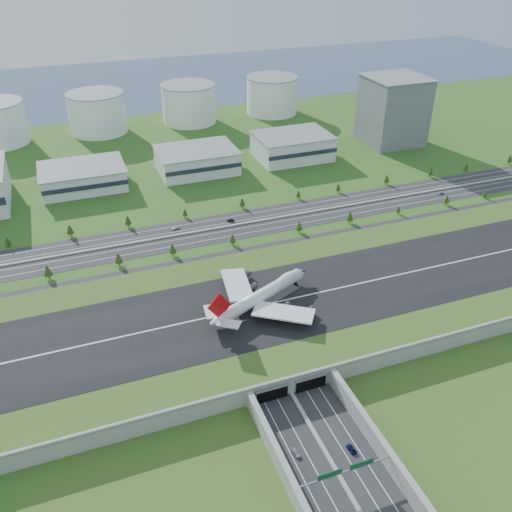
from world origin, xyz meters
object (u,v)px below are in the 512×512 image
object	(u,v)px
office_tower	(393,111)
boeing_747	(261,295)
car_6	(441,193)
car_0	(296,452)
car_2	(351,449)
car_5	(231,220)
car_7	(175,228)

from	to	relation	value
office_tower	boeing_747	size ratio (longest dim) A/B	0.91
boeing_747	car_6	world-z (taller)	boeing_747
office_tower	car_0	world-z (taller)	office_tower
car_0	car_6	distance (m)	250.26
car_2	car_6	xyz separation A→B (m)	(166.75, 172.45, 0.07)
car_0	boeing_747	bearing A→B (deg)	67.66
office_tower	car_0	bearing A→B (deg)	-127.65
car_5	car_7	distance (m)	35.74
car_6	car_7	xyz separation A→B (m)	(-188.65, 14.43, 0.06)
office_tower	boeing_747	distance (m)	274.71
boeing_747	car_6	distance (m)	192.04
car_0	car_2	xyz separation A→B (m)	(19.71, -5.52, -0.17)
office_tower	car_6	xyz separation A→B (m)	(-23.86, -105.70, -26.65)
boeing_747	car_5	size ratio (longest dim) A/B	13.09
boeing_747	car_7	bearing A→B (deg)	76.23
car_2	car_0	bearing A→B (deg)	-20.60
car_7	boeing_747	bearing A→B (deg)	-8.22
car_0	car_5	size ratio (longest dim) A/B	1.05
boeing_747	car_2	bearing A→B (deg)	-111.88
car_2	car_5	xyz separation A→B (m)	(13.75, 184.28, 0.10)
office_tower	car_7	xyz separation A→B (m)	(-212.51, -91.27, -26.59)
office_tower	car_5	bearing A→B (deg)	-152.04
car_2	car_6	size ratio (longest dim) A/B	0.90
car_5	car_7	world-z (taller)	car_7
car_0	car_6	bearing A→B (deg)	31.38
boeing_747	car_0	world-z (taller)	boeing_747
office_tower	car_0	distance (m)	345.35
office_tower	car_5	xyz separation A→B (m)	(-176.86, -93.87, -26.62)
car_5	car_6	size ratio (longest dim) A/B	0.88
car_7	car_5	bearing A→B (deg)	67.32
boeing_747	car_2	size ratio (longest dim) A/B	12.81
boeing_747	car_6	xyz separation A→B (m)	(169.95, 88.50, -12.82)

